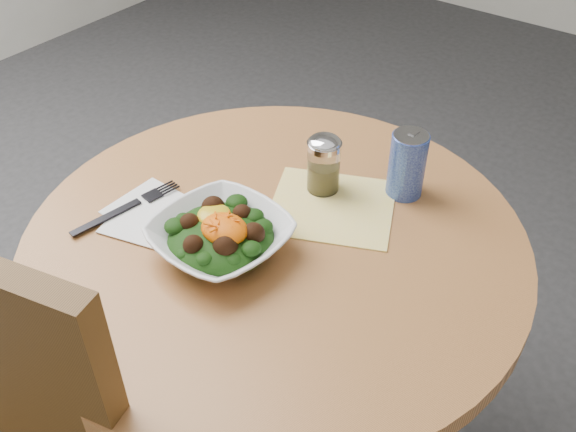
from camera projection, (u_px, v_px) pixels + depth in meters
name	position (u px, v px, depth m)	size (l,w,h in m)	color
table	(276.00, 309.00, 1.27)	(0.90, 0.90, 0.75)	black
cloth_napkin	(332.00, 206.00, 1.20)	(0.23, 0.21, 0.00)	yellow
paper_napkins	(150.00, 213.00, 1.18)	(0.17, 0.18, 0.00)	white
salad_bowl	(221.00, 236.00, 1.09)	(0.25, 0.25, 0.08)	white
fork	(130.00, 206.00, 1.19)	(0.06, 0.22, 0.00)	black
spice_shaker	(324.00, 164.00, 1.21)	(0.07, 0.07, 0.12)	silver
beverage_can	(407.00, 164.00, 1.19)	(0.07, 0.07, 0.13)	navy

